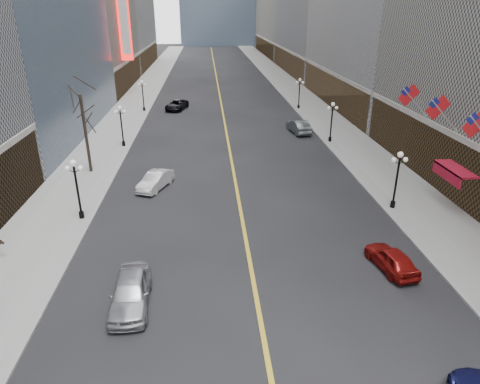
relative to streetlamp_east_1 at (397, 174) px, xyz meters
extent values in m
cube|color=gray|center=(2.20, 40.00, -2.83)|extent=(6.00, 230.00, 0.15)
cube|color=gray|center=(-25.80, 40.00, -2.83)|extent=(6.00, 230.00, 0.15)
cube|color=gold|center=(-11.80, 50.00, -2.89)|extent=(0.25, 200.00, 0.02)
cube|color=#4E3D34|center=(6.60, 38.00, -0.30)|extent=(2.80, 35.00, 5.00)
cube|color=#4E3D34|center=(6.60, 76.00, -0.30)|extent=(2.80, 39.00, 5.00)
cube|color=#4E3D34|center=(6.60, 119.00, -0.30)|extent=(2.80, 45.00, 5.00)
cube|color=#4E3D34|center=(-30.20, 57.00, -0.30)|extent=(2.80, 29.00, 5.00)
cube|color=#4E3D34|center=(-30.20, 91.00, -0.30)|extent=(2.80, 37.00, 5.00)
cylinder|color=black|center=(0.00, 0.00, -2.50)|extent=(0.36, 0.36, 0.50)
cylinder|color=black|center=(0.00, 0.00, -0.75)|extent=(0.16, 0.16, 4.00)
sphere|color=white|center=(0.00, 0.00, 1.55)|extent=(0.44, 0.44, 0.44)
sphere|color=white|center=(-0.45, 0.00, 1.15)|extent=(0.36, 0.36, 0.36)
sphere|color=white|center=(0.45, 0.00, 1.15)|extent=(0.36, 0.36, 0.36)
cylinder|color=black|center=(0.00, 18.00, -2.50)|extent=(0.36, 0.36, 0.50)
cylinder|color=black|center=(0.00, 18.00, -0.75)|extent=(0.16, 0.16, 4.00)
sphere|color=white|center=(0.00, 18.00, 1.55)|extent=(0.44, 0.44, 0.44)
sphere|color=white|center=(-0.45, 18.00, 1.15)|extent=(0.36, 0.36, 0.36)
sphere|color=white|center=(0.45, 18.00, 1.15)|extent=(0.36, 0.36, 0.36)
cylinder|color=black|center=(0.00, 36.00, -2.50)|extent=(0.36, 0.36, 0.50)
cylinder|color=black|center=(0.00, 36.00, -0.75)|extent=(0.16, 0.16, 4.00)
sphere|color=white|center=(0.00, 36.00, 1.55)|extent=(0.44, 0.44, 0.44)
sphere|color=white|center=(-0.45, 36.00, 1.15)|extent=(0.36, 0.36, 0.36)
sphere|color=white|center=(0.45, 36.00, 1.15)|extent=(0.36, 0.36, 0.36)
cylinder|color=black|center=(-23.60, 0.00, -2.50)|extent=(0.36, 0.36, 0.50)
cylinder|color=black|center=(-23.60, 0.00, -0.75)|extent=(0.16, 0.16, 4.00)
sphere|color=white|center=(-23.60, 0.00, 1.55)|extent=(0.44, 0.44, 0.44)
sphere|color=white|center=(-24.05, 0.00, 1.15)|extent=(0.36, 0.36, 0.36)
sphere|color=white|center=(-23.15, 0.00, 1.15)|extent=(0.36, 0.36, 0.36)
cylinder|color=black|center=(-23.60, 18.00, -2.50)|extent=(0.36, 0.36, 0.50)
cylinder|color=black|center=(-23.60, 18.00, -0.75)|extent=(0.16, 0.16, 4.00)
sphere|color=white|center=(-23.60, 18.00, 1.55)|extent=(0.44, 0.44, 0.44)
sphere|color=white|center=(-24.05, 18.00, 1.15)|extent=(0.36, 0.36, 0.36)
sphere|color=white|center=(-23.15, 18.00, 1.15)|extent=(0.36, 0.36, 0.36)
cylinder|color=black|center=(-23.60, 36.00, -2.50)|extent=(0.36, 0.36, 0.50)
cylinder|color=black|center=(-23.60, 36.00, -0.75)|extent=(0.16, 0.16, 4.00)
sphere|color=white|center=(-23.60, 36.00, 1.55)|extent=(0.44, 0.44, 0.44)
sphere|color=white|center=(-24.05, 36.00, 1.15)|extent=(0.36, 0.36, 0.36)
sphere|color=white|center=(-23.15, 36.00, 1.15)|extent=(0.36, 0.36, 0.36)
cube|color=red|center=(3.35, -3.00, 4.55)|extent=(1.94, 0.04, 1.94)
cube|color=navy|center=(3.00, -3.00, 4.90)|extent=(0.88, 0.06, 0.88)
cylinder|color=#B2B2B7|center=(4.00, 2.00, 3.90)|extent=(2.49, 0.12, 2.49)
cube|color=red|center=(3.35, 2.00, 4.55)|extent=(1.94, 0.04, 1.94)
cube|color=navy|center=(3.00, 2.00, 4.90)|extent=(0.88, 0.06, 0.88)
cylinder|color=#B2B2B7|center=(4.00, 7.00, 3.90)|extent=(2.49, 0.12, 2.49)
cube|color=red|center=(3.35, 7.00, 4.55)|extent=(1.94, 0.04, 1.94)
cube|color=navy|center=(3.00, 7.00, 4.90)|extent=(0.88, 0.06, 0.88)
cube|color=maroon|center=(4.50, 0.00, 0.30)|extent=(1.40, 4.00, 0.15)
cube|color=maroon|center=(3.85, 0.00, -0.10)|extent=(0.10, 4.00, 0.90)
cube|color=red|center=(-27.70, 50.00, 9.10)|extent=(2.00, 0.50, 12.00)
cube|color=white|center=(-27.65, 50.00, 9.10)|extent=(1.40, 0.55, 10.00)
cylinder|color=#2D231C|center=(-25.30, 10.00, 0.85)|extent=(0.28, 0.28, 7.20)
imported|color=#AFB0B7|center=(-18.41, -10.32, -2.07)|extent=(2.16, 4.94, 1.66)
imported|color=#B9B9BC|center=(-18.77, 5.64, -2.18)|extent=(3.08, 4.61, 1.44)
imported|color=black|center=(-18.76, 36.88, -2.17)|extent=(3.81, 5.77, 1.47)
imported|color=maroon|center=(-3.48, -8.06, -2.21)|extent=(2.33, 4.27, 1.38)
imported|color=#484E4F|center=(-2.80, 22.40, -2.08)|extent=(2.43, 5.17, 1.64)
camera|label=1|loc=(-14.15, -29.03, 11.48)|focal=32.00mm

